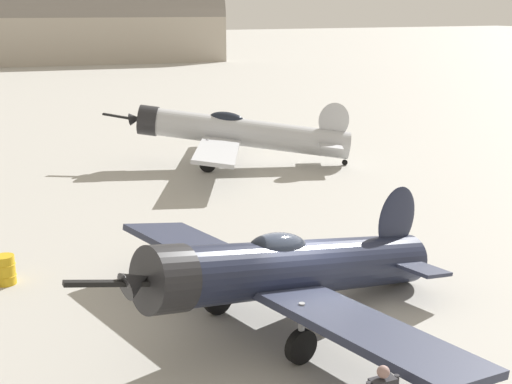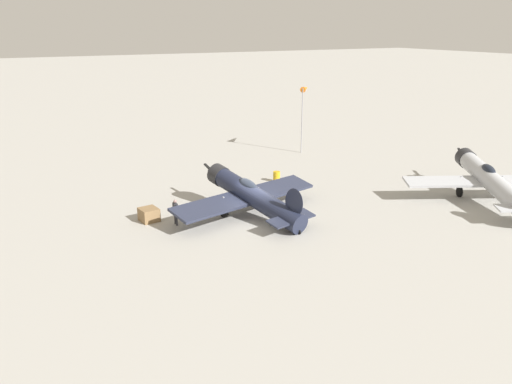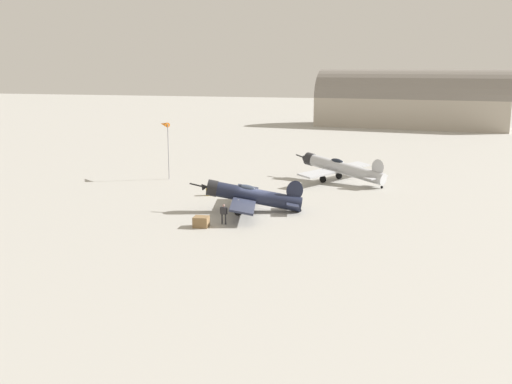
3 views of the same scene
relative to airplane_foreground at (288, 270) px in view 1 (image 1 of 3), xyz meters
name	(u,v)px [view 1 (image 1 of 3)]	position (x,y,z in m)	size (l,w,h in m)	color
ground_plane	(302,319)	(0.12, -0.48, -1.45)	(400.00, 400.00, 0.00)	#A8A59E
airplane_foreground	(288,270)	(0.00, 0.00, 0.00)	(11.45, 10.21, 3.00)	#1E2338
airplane_mid_apron	(236,132)	(16.53, -5.74, 0.19)	(11.46, 11.23, 3.20)	#B7BABF
fuel_drum	(5,270)	(5.61, 6.11, -1.03)	(0.60, 0.60, 0.85)	gold
distant_hangar	(78,25)	(84.47, -10.84, 3.70)	(16.53, 40.78, 12.29)	#ADA393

